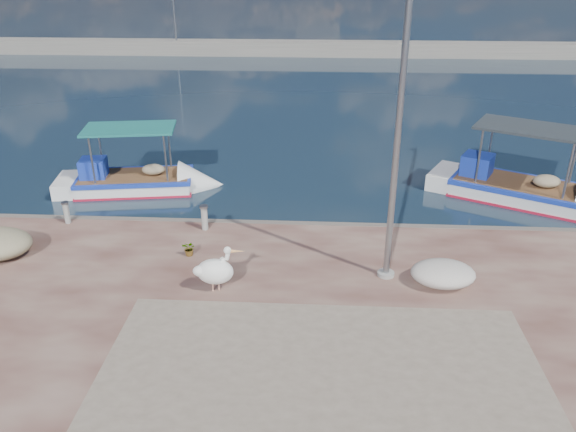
{
  "coord_description": "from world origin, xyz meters",
  "views": [
    {
      "loc": [
        0.85,
        -10.85,
        8.19
      ],
      "look_at": [
        0.0,
        3.8,
        1.3
      ],
      "focal_mm": 35.0,
      "sensor_mm": 36.0,
      "label": 1
    }
  ],
  "objects_px": {
    "boat_right": "(518,193)",
    "bollard_near": "(204,217)",
    "boat_left": "(134,184)",
    "pelican": "(216,271)",
    "lamp_post": "(396,156)"
  },
  "relations": [
    {
      "from": "pelican",
      "to": "boat_right",
      "type": "bearing_deg",
      "value": 25.0
    },
    {
      "from": "boat_left",
      "to": "boat_right",
      "type": "bearing_deg",
      "value": -9.21
    },
    {
      "from": "boat_left",
      "to": "boat_right",
      "type": "xyz_separation_m",
      "value": [
        14.31,
        -0.09,
        0.03
      ]
    },
    {
      "from": "boat_left",
      "to": "pelican",
      "type": "bearing_deg",
      "value": -68.18
    },
    {
      "from": "boat_right",
      "to": "lamp_post",
      "type": "distance_m",
      "value": 9.23
    },
    {
      "from": "boat_right",
      "to": "bollard_near",
      "type": "xyz_separation_m",
      "value": [
        -10.75,
        -4.12,
        0.68
      ]
    },
    {
      "from": "boat_right",
      "to": "lamp_post",
      "type": "bearing_deg",
      "value": -101.94
    },
    {
      "from": "pelican",
      "to": "lamp_post",
      "type": "height_order",
      "value": "lamp_post"
    },
    {
      "from": "bollard_near",
      "to": "boat_right",
      "type": "bearing_deg",
      "value": 20.97
    },
    {
      "from": "boat_right",
      "to": "bollard_near",
      "type": "relative_size",
      "value": 8.72
    },
    {
      "from": "lamp_post",
      "to": "boat_right",
      "type": "bearing_deg",
      "value": 49.99
    },
    {
      "from": "boat_right",
      "to": "bollard_near",
      "type": "distance_m",
      "value": 11.53
    },
    {
      "from": "lamp_post",
      "to": "bollard_near",
      "type": "relative_size",
      "value": 8.89
    },
    {
      "from": "lamp_post",
      "to": "bollard_near",
      "type": "bearing_deg",
      "value": 155.47
    },
    {
      "from": "pelican",
      "to": "bollard_near",
      "type": "relative_size",
      "value": 1.62
    }
  ]
}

